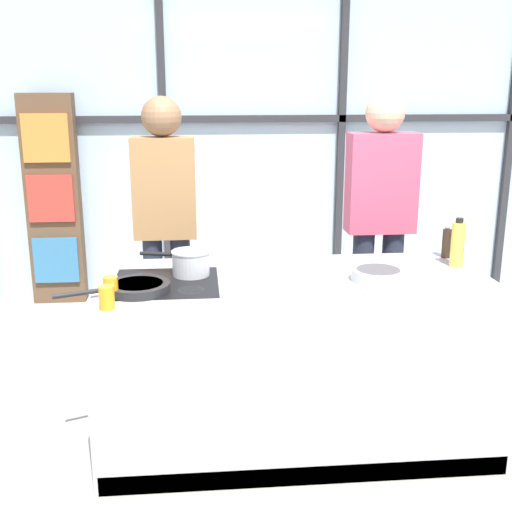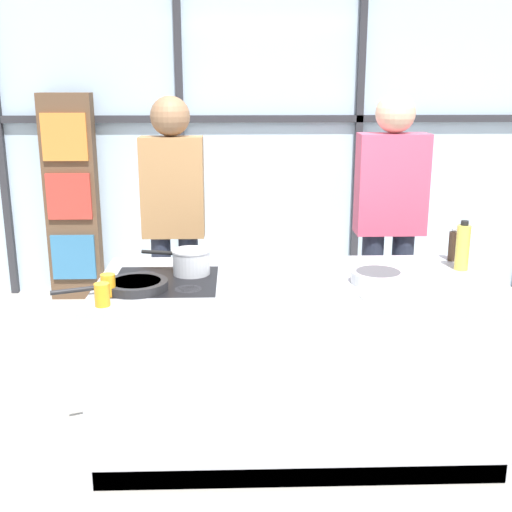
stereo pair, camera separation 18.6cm
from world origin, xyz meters
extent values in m
plane|color=#ADA89E|center=(0.00, 0.00, 0.00)|extent=(18.00, 18.00, 0.00)
cube|color=silver|center=(0.00, 2.56, 1.40)|extent=(6.40, 0.04, 2.80)
cube|color=#2D2D33|center=(0.00, 2.51, 1.54)|extent=(6.40, 0.06, 0.06)
cube|color=#2D2D33|center=(-0.77, 2.51, 1.40)|extent=(0.06, 0.06, 2.80)
cube|color=#2D2D33|center=(0.77, 2.51, 1.40)|extent=(0.06, 0.06, 2.80)
cube|color=#2D2D33|center=(2.30, 2.51, 1.40)|extent=(0.06, 0.06, 2.80)
cube|color=brown|center=(-1.70, 2.38, 0.88)|extent=(0.44, 0.16, 1.76)
cube|color=teal|center=(-1.70, 2.29, 0.39)|extent=(0.37, 0.03, 0.39)
cube|color=red|center=(-1.70, 2.29, 0.92)|extent=(0.37, 0.03, 0.39)
cube|color=orange|center=(-1.70, 2.29, 1.41)|extent=(0.37, 0.03, 0.39)
cube|color=#A8AAB2|center=(0.00, 0.00, 0.44)|extent=(1.99, 0.91, 0.88)
cube|color=black|center=(-0.66, 0.00, 0.88)|extent=(0.52, 0.52, 0.01)
cube|color=black|center=(0.00, -0.44, 0.05)|extent=(1.95, 0.03, 0.10)
cylinder|color=#38383D|center=(-0.78, -0.12, 0.88)|extent=(0.13, 0.13, 0.01)
cylinder|color=#38383D|center=(-0.53, -0.12, 0.88)|extent=(0.13, 0.13, 0.01)
cylinder|color=#38383D|center=(-0.78, 0.12, 0.88)|extent=(0.13, 0.13, 0.01)
cylinder|color=#38383D|center=(-0.53, 0.12, 0.88)|extent=(0.13, 0.13, 0.01)
cylinder|color=#232838|center=(-0.61, 0.97, 0.44)|extent=(0.13, 0.13, 0.88)
cylinder|color=#232838|center=(-0.79, 0.97, 0.44)|extent=(0.13, 0.13, 0.88)
cube|color=#A37547|center=(-0.70, 0.97, 1.20)|extent=(0.40, 0.18, 0.64)
sphere|color=#8C6647|center=(-0.70, 0.97, 1.64)|extent=(0.25, 0.25, 0.25)
cylinder|color=#232838|center=(0.80, 0.97, 0.45)|extent=(0.14, 0.14, 0.89)
cylinder|color=#232838|center=(0.60, 0.97, 0.45)|extent=(0.14, 0.14, 0.89)
cube|color=#DB4C6B|center=(0.70, 0.97, 1.21)|extent=(0.44, 0.20, 0.64)
sphere|color=#D8AD8C|center=(0.70, 0.97, 1.66)|extent=(0.25, 0.25, 0.25)
cylinder|color=#232326|center=(-0.78, -0.12, 0.90)|extent=(0.31, 0.31, 0.04)
cylinder|color=#B26B2D|center=(-0.78, -0.12, 0.92)|extent=(0.24, 0.24, 0.01)
cylinder|color=#232326|center=(-1.04, -0.22, 0.91)|extent=(0.24, 0.11, 0.02)
cylinder|color=silver|center=(-0.53, 0.12, 0.95)|extent=(0.19, 0.19, 0.13)
cylinder|color=silver|center=(-0.53, 0.12, 1.01)|extent=(0.20, 0.20, 0.01)
cylinder|color=black|center=(-0.71, 0.17, 0.99)|extent=(0.17, 0.06, 0.02)
cylinder|color=white|center=(0.39, -0.30, 0.89)|extent=(0.24, 0.24, 0.01)
cylinder|color=silver|center=(0.40, -0.06, 0.91)|extent=(0.27, 0.27, 0.06)
cylinder|color=#4C4C51|center=(0.40, -0.06, 0.94)|extent=(0.22, 0.22, 0.01)
cylinder|color=#E0CC4C|center=(0.90, 0.16, 1.00)|extent=(0.07, 0.07, 0.24)
cylinder|color=black|center=(0.90, 0.16, 1.14)|extent=(0.04, 0.04, 0.02)
cylinder|color=#332319|center=(0.91, 0.34, 0.96)|extent=(0.05, 0.05, 0.16)
sphere|color=#B2B2B7|center=(0.91, 0.34, 1.06)|extent=(0.03, 0.03, 0.03)
cylinder|color=orange|center=(-0.90, -0.36, 0.93)|extent=(0.07, 0.07, 0.10)
cylinder|color=orange|center=(-0.90, -0.22, 0.93)|extent=(0.07, 0.07, 0.10)
camera|label=1|loc=(-0.48, -3.07, 1.85)|focal=45.00mm
camera|label=2|loc=(-0.30, -3.08, 1.85)|focal=45.00mm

